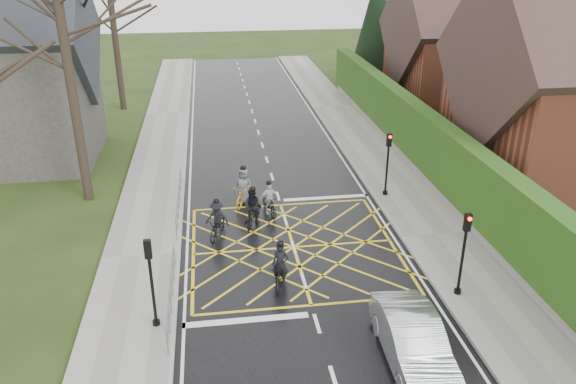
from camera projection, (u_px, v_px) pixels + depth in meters
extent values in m
plane|color=black|center=(294.00, 247.00, 22.62)|extent=(120.00, 120.00, 0.00)
cube|color=black|center=(294.00, 247.00, 22.62)|extent=(9.00, 80.00, 0.01)
cube|color=gray|center=(436.00, 236.00, 23.37)|extent=(3.00, 80.00, 0.15)
cube|color=gray|center=(141.00, 257.00, 21.81)|extent=(3.00, 80.00, 0.15)
cube|color=slate|center=(424.00, 173.00, 28.90)|extent=(0.50, 38.00, 0.70)
cube|color=#1C3E11|center=(428.00, 141.00, 28.19)|extent=(0.90, 38.00, 2.80)
cube|color=brown|center=(462.00, 70.00, 39.57)|extent=(9.00, 8.00, 6.00)
cube|color=#372521|center=(467.00, 27.00, 38.38)|extent=(9.80, 8.80, 8.80)
cylinder|color=black|center=(373.00, 80.00, 47.25)|extent=(0.50, 0.50, 1.20)
cone|color=black|center=(376.00, 26.00, 45.45)|extent=(4.60, 4.60, 10.00)
cube|color=#2D2B28|center=(14.00, 99.00, 30.28)|extent=(8.00, 7.00, 7.00)
cube|color=#26282D|center=(0.00, 34.00, 28.89)|extent=(8.80, 7.80, 7.80)
cylinder|color=black|center=(71.00, 85.00, 24.62)|extent=(0.44, 0.44, 11.00)
cylinder|color=black|center=(81.00, 44.00, 31.52)|extent=(0.44, 0.44, 12.00)
cylinder|color=black|center=(115.00, 39.00, 39.24)|extent=(0.44, 0.44, 10.00)
cylinder|color=slate|center=(170.00, 283.00, 18.45)|extent=(0.05, 5.00, 0.05)
cylinder|color=slate|center=(171.00, 295.00, 18.63)|extent=(0.04, 5.00, 0.04)
cylinder|color=slate|center=(168.00, 345.00, 16.39)|extent=(0.04, 0.04, 1.00)
cylinder|color=slate|center=(175.00, 258.00, 20.91)|extent=(0.04, 0.04, 1.00)
cylinder|color=slate|center=(178.00, 191.00, 25.22)|extent=(0.05, 6.00, 0.05)
cylinder|color=slate|center=(179.00, 200.00, 25.41)|extent=(0.04, 6.00, 0.04)
cylinder|color=slate|center=(177.00, 232.00, 22.72)|extent=(0.04, 0.04, 1.00)
cylinder|color=slate|center=(181.00, 176.00, 28.14)|extent=(0.04, 0.04, 1.00)
cylinder|color=black|center=(387.00, 168.00, 26.46)|extent=(0.10, 0.10, 3.00)
cylinder|color=black|center=(385.00, 194.00, 27.01)|extent=(0.24, 0.24, 0.30)
cube|color=black|center=(389.00, 140.00, 25.89)|extent=(0.22, 0.16, 0.62)
sphere|color=#FF0C0C|center=(390.00, 137.00, 25.71)|extent=(0.14, 0.14, 0.14)
cylinder|color=black|center=(462.00, 259.00, 18.87)|extent=(0.10, 0.10, 3.00)
cylinder|color=black|center=(457.00, 293.00, 19.43)|extent=(0.24, 0.24, 0.30)
cube|color=black|center=(468.00, 222.00, 18.30)|extent=(0.22, 0.16, 0.62)
sphere|color=#FF0C0C|center=(470.00, 219.00, 18.12)|extent=(0.14, 0.14, 0.14)
cylinder|color=black|center=(152.00, 289.00, 17.28)|extent=(0.10, 0.10, 3.00)
cylinder|color=black|center=(157.00, 324.00, 17.83)|extent=(0.24, 0.24, 0.30)
cube|color=black|center=(148.00, 249.00, 16.71)|extent=(0.22, 0.16, 0.62)
sphere|color=#FF0C0C|center=(148.00, 242.00, 16.74)|extent=(0.14, 0.14, 0.14)
imported|color=black|center=(281.00, 274.00, 19.94)|extent=(1.07, 1.93, 0.96)
imported|color=black|center=(280.00, 264.00, 19.90)|extent=(0.67, 0.53, 1.63)
sphere|color=black|center=(280.00, 244.00, 19.56)|extent=(0.26, 0.26, 0.26)
imported|color=black|center=(253.00, 214.00, 24.18)|extent=(1.15, 1.84, 1.07)
imported|color=black|center=(253.00, 207.00, 24.16)|extent=(0.97, 0.88, 1.64)
sphere|color=black|center=(253.00, 189.00, 23.82)|extent=(0.26, 0.26, 0.26)
imported|color=black|center=(218.00, 227.00, 23.28)|extent=(1.16, 1.84, 0.92)
imported|color=black|center=(217.00, 219.00, 23.24)|extent=(1.14, 0.88, 1.55)
sphere|color=black|center=(216.00, 201.00, 22.91)|extent=(0.24, 0.24, 0.24)
imported|color=black|center=(269.00, 205.00, 25.13)|extent=(0.86, 1.68, 0.97)
imported|color=#B8B9BC|center=(269.00, 199.00, 25.12)|extent=(0.93, 0.58, 1.48)
sphere|color=black|center=(269.00, 183.00, 24.81)|extent=(0.23, 0.23, 0.23)
imported|color=#C78318|center=(244.00, 194.00, 26.16)|extent=(1.38, 2.06, 1.03)
imported|color=#4E5155|center=(244.00, 186.00, 26.11)|extent=(1.00, 0.84, 1.74)
sphere|color=black|center=(243.00, 168.00, 25.74)|extent=(0.27, 0.27, 0.27)
imported|color=silver|center=(414.00, 342.00, 16.16)|extent=(1.69, 4.48, 1.46)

